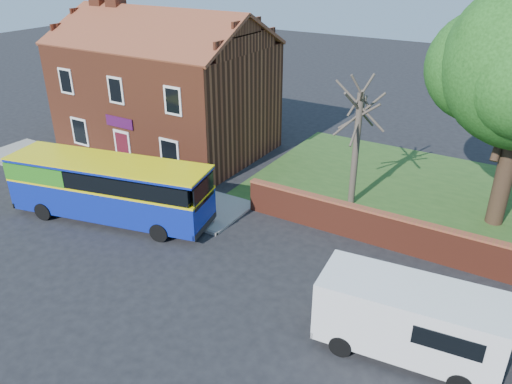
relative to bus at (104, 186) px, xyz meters
The scene contains 9 objects.
ground 4.67m from the bus, 38.33° to the right, with size 120.00×120.00×0.00m, color black.
pavement 4.97m from the bus, 139.61° to the left, with size 18.00×3.50×0.12m, color gray.
kerb 4.13m from the bus, 160.10° to the left, with size 18.00×0.15×0.14m, color slate.
grass_strip 19.45m from the bus, 32.09° to the left, with size 26.00×12.00×0.04m, color #426B28.
shop_building 9.66m from the bus, 112.28° to the left, with size 12.30×8.13×10.50m.
boundary_wall 16.99m from the bus, 14.66° to the left, with size 22.00×0.38×1.60m.
bus is the anchor object (origin of this frame).
van_near 14.69m from the bus, ahead, with size 5.72×2.75×2.43m.
bare_tree 12.02m from the bus, 38.20° to the left, with size 2.32×2.76×6.18m.
Camera 1 is at (13.43, -11.49, 11.61)m, focal length 35.00 mm.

